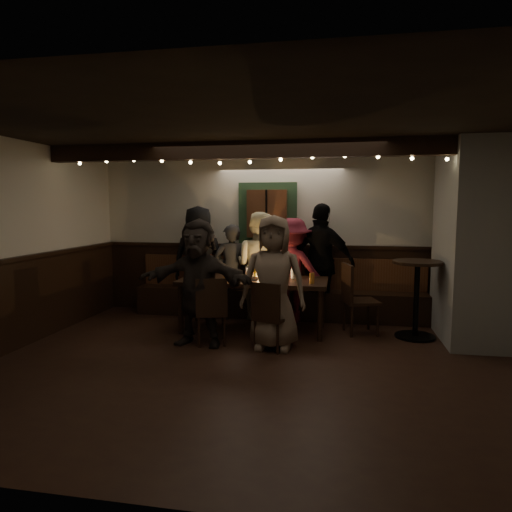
% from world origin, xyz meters
% --- Properties ---
extents(room, '(6.02, 5.01, 2.62)m').
position_xyz_m(room, '(1.07, 1.42, 1.07)').
color(room, black).
rests_on(room, ground).
extents(dining_table, '(2.08, 0.89, 0.90)m').
position_xyz_m(dining_table, '(-0.24, 1.40, 0.68)').
color(dining_table, black).
rests_on(dining_table, ground).
extents(chair_near_left, '(0.50, 0.50, 0.88)m').
position_xyz_m(chair_near_left, '(-0.63, 0.61, 0.49)').
color(chair_near_left, black).
rests_on(chair_near_left, ground).
extents(chair_near_right, '(0.49, 0.49, 0.86)m').
position_xyz_m(chair_near_right, '(0.13, 0.52, 0.48)').
color(chair_near_right, black).
rests_on(chair_near_right, ground).
extents(chair_end, '(0.55, 0.55, 0.98)m').
position_xyz_m(chair_end, '(1.18, 1.49, 0.55)').
color(chair_end, black).
rests_on(chair_end, ground).
extents(high_top, '(0.66, 0.66, 1.05)m').
position_xyz_m(high_top, '(1.99, 1.45, 0.66)').
color(high_top, black).
rests_on(high_top, ground).
extents(person_a, '(0.90, 0.61, 1.77)m').
position_xyz_m(person_a, '(-1.27, 2.13, 0.89)').
color(person_a, black).
rests_on(person_a, ground).
extents(person_b, '(0.63, 0.53, 1.49)m').
position_xyz_m(person_b, '(-0.74, 2.17, 0.74)').
color(person_b, '#282729').
rests_on(person_b, ground).
extents(person_c, '(1.00, 0.90, 1.68)m').
position_xyz_m(person_c, '(-0.28, 2.09, 0.84)').
color(person_c, beige).
rests_on(person_c, ground).
extents(person_d, '(1.13, 0.79, 1.59)m').
position_xyz_m(person_d, '(0.26, 2.04, 0.80)').
color(person_d, maroon).
rests_on(person_d, ground).
extents(person_e, '(1.15, 0.81, 1.82)m').
position_xyz_m(person_e, '(0.69, 2.17, 0.91)').
color(person_e, black).
rests_on(person_e, ground).
extents(person_f, '(1.54, 0.60, 1.62)m').
position_xyz_m(person_f, '(-0.80, 0.61, 0.81)').
color(person_f, black).
rests_on(person_f, ground).
extents(person_g, '(0.82, 0.53, 1.67)m').
position_xyz_m(person_g, '(0.16, 0.63, 0.83)').
color(person_g, '#735E4D').
rests_on(person_g, ground).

